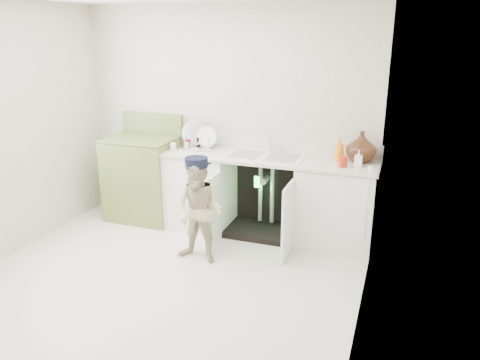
# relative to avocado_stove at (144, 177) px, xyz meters

# --- Properties ---
(ground) EXTENTS (3.50, 3.50, 0.00)m
(ground) POSITION_rel_avocado_stove_xyz_m (0.96, -1.18, -0.51)
(ground) COLOR beige
(ground) RESTS_ON ground
(room_shell) EXTENTS (6.00, 5.50, 1.26)m
(room_shell) POSITION_rel_avocado_stove_xyz_m (0.96, -1.18, 0.74)
(room_shell) COLOR beige
(room_shell) RESTS_ON ground
(counter_run) EXTENTS (2.44, 1.02, 1.22)m
(counter_run) POSITION_rel_avocado_stove_xyz_m (1.54, 0.03, -0.04)
(counter_run) COLOR white
(counter_run) RESTS_ON ground
(avocado_stove) EXTENTS (0.80, 0.65, 1.24)m
(avocado_stove) POSITION_rel_avocado_stove_xyz_m (0.00, 0.00, 0.00)
(avocado_stove) COLOR olive
(avocado_stove) RESTS_ON ground
(repair_worker) EXTENTS (0.73, 0.74, 1.06)m
(repair_worker) POSITION_rel_avocado_stove_xyz_m (1.12, -0.83, 0.02)
(repair_worker) COLOR beige
(repair_worker) RESTS_ON ground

